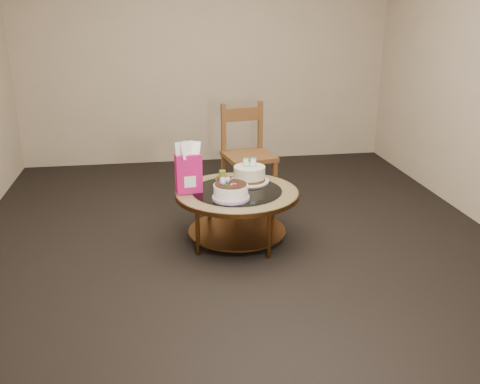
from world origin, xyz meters
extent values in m
plane|color=black|center=(0.00, 0.00, 0.00)|extent=(5.00, 5.00, 0.00)
cube|color=#BBA48D|center=(0.00, 2.50, 1.30)|extent=(4.50, 0.02, 2.60)
cube|color=#BBA48D|center=(0.00, -2.50, 1.30)|extent=(4.50, 0.02, 2.60)
cylinder|color=brown|center=(0.35, 0.20, 0.21)|extent=(0.04, 0.04, 0.42)
cylinder|color=brown|center=(-0.20, 0.35, 0.21)|extent=(0.04, 0.04, 0.42)
cylinder|color=brown|center=(-0.35, -0.20, 0.21)|extent=(0.04, 0.04, 0.42)
cylinder|color=brown|center=(0.20, -0.35, 0.21)|extent=(0.04, 0.04, 0.42)
cylinder|color=brown|center=(0.00, 0.00, 0.10)|extent=(0.82, 0.82, 0.02)
cylinder|color=brown|center=(0.00, 0.00, 0.43)|extent=(1.02, 1.02, 0.04)
cylinder|color=#9A8755|center=(0.00, 0.00, 0.45)|extent=(1.00, 1.00, 0.01)
cylinder|color=black|center=(0.00, 0.00, 0.45)|extent=(0.74, 0.74, 0.01)
cylinder|color=#B093D0|center=(-0.08, -0.19, 0.47)|extent=(0.29, 0.29, 0.02)
cylinder|color=silver|center=(-0.08, -0.19, 0.52)|extent=(0.27, 0.27, 0.12)
cylinder|color=black|center=(-0.08, -0.19, 0.58)|extent=(0.25, 0.25, 0.01)
sphere|color=#B093D0|center=(-0.14, -0.15, 0.60)|extent=(0.05, 0.05, 0.05)
sphere|color=#B093D0|center=(-0.09, -0.13, 0.60)|extent=(0.05, 0.05, 0.05)
sphere|color=#B093D0|center=(-0.14, -0.20, 0.60)|extent=(0.04, 0.04, 0.04)
cone|color=#20792E|center=(-0.10, -0.17, 0.59)|extent=(0.03, 0.04, 0.02)
cone|color=#20792E|center=(-0.16, -0.17, 0.59)|extent=(0.04, 0.04, 0.02)
cone|color=#20792E|center=(-0.08, -0.12, 0.59)|extent=(0.04, 0.03, 0.02)
cone|color=#20792E|center=(-0.12, -0.22, 0.59)|extent=(0.04, 0.04, 0.02)
cylinder|color=white|center=(0.14, 0.20, 0.46)|extent=(0.34, 0.34, 0.01)
cylinder|color=#482C14|center=(0.14, 0.20, 0.48)|extent=(0.27, 0.27, 0.02)
cylinder|color=beige|center=(0.14, 0.20, 0.54)|extent=(0.27, 0.27, 0.10)
cube|color=green|center=(0.11, 0.21, 0.63)|extent=(0.05, 0.02, 0.08)
cube|color=white|center=(0.11, 0.21, 0.63)|extent=(0.04, 0.02, 0.06)
cube|color=#3E9BD5|center=(0.17, 0.20, 0.63)|extent=(0.05, 0.02, 0.08)
cube|color=white|center=(0.17, 0.20, 0.63)|extent=(0.04, 0.02, 0.06)
cube|color=#E21574|center=(-0.39, 0.03, 0.62)|extent=(0.22, 0.14, 0.32)
cube|color=white|center=(-0.39, 0.03, 0.56)|extent=(0.11, 0.13, 0.09)
cube|color=#C5B351|center=(-0.08, 0.31, 0.46)|extent=(0.13, 0.13, 0.01)
cylinder|color=#B98939|center=(-0.08, 0.31, 0.47)|extent=(0.12, 0.12, 0.01)
cylinder|color=olive|center=(-0.08, 0.31, 0.51)|extent=(0.06, 0.06, 0.06)
cylinder|color=black|center=(-0.08, 0.31, 0.54)|extent=(0.00, 0.00, 0.01)
cube|color=brown|center=(0.25, 0.88, 0.49)|extent=(0.53, 0.53, 0.04)
cube|color=brown|center=(0.10, 0.66, 0.24)|extent=(0.05, 0.05, 0.49)
cube|color=brown|center=(0.48, 0.73, 0.24)|extent=(0.05, 0.05, 0.49)
cube|color=brown|center=(0.02, 1.04, 0.24)|extent=(0.05, 0.05, 0.49)
cube|color=brown|center=(0.41, 1.11, 0.24)|extent=(0.05, 0.05, 0.49)
cube|color=brown|center=(0.02, 1.04, 0.74)|extent=(0.05, 0.05, 0.50)
cube|color=brown|center=(0.41, 1.11, 0.74)|extent=(0.05, 0.05, 0.50)
cube|color=brown|center=(0.22, 1.08, 0.87)|extent=(0.39, 0.11, 0.13)
camera|label=1|loc=(-0.62, -4.08, 1.93)|focal=40.00mm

